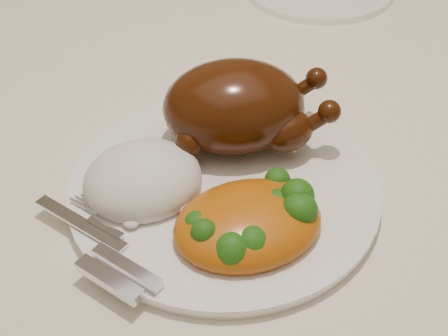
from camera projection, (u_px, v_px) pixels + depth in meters
name	position (u px, v px, depth m)	size (l,w,h in m)	color
dining_table	(223.00, 144.00, 0.84)	(1.60, 0.90, 0.76)	brown
tablecloth	(223.00, 100.00, 0.79)	(1.73, 1.03, 0.18)	beige
dinner_plate	(224.00, 188.00, 0.61)	(0.30, 0.30, 0.01)	white
roast_chicken	(238.00, 107.00, 0.63)	(0.19, 0.16, 0.09)	#3F1906
rice_mound	(143.00, 180.00, 0.60)	(0.12, 0.11, 0.06)	white
mac_and_cheese	(254.00, 221.00, 0.56)	(0.15, 0.12, 0.06)	#B4660B
cutlery	(108.00, 256.00, 0.53)	(0.07, 0.16, 0.01)	silver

